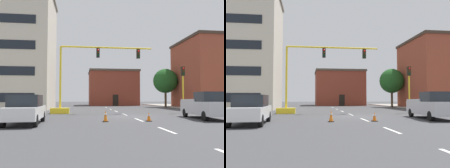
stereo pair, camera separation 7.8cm
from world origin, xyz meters
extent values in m
plane|color=#424244|center=(0.00, 0.00, 0.00)|extent=(160.00, 160.00, 0.00)
cube|color=#9E998E|center=(13.27, 8.00, 0.07)|extent=(6.00, 56.00, 0.14)
cube|color=silver|center=(0.00, -8.50, 0.00)|extent=(0.16, 2.40, 0.01)
cube|color=silver|center=(0.00, -3.00, 0.00)|extent=(0.16, 2.40, 0.01)
cube|color=silver|center=(0.00, 2.50, 0.00)|extent=(0.16, 2.40, 0.01)
cube|color=silver|center=(0.00, 8.00, 0.00)|extent=(0.16, 2.40, 0.01)
cube|color=silver|center=(0.00, 13.50, 0.00)|extent=(0.16, 2.40, 0.01)
cube|color=silver|center=(0.00, 19.00, 0.00)|extent=(0.16, 2.40, 0.01)
cube|color=brown|center=(2.68, 31.56, 3.46)|extent=(9.88, 9.00, 6.91)
cube|color=#4C4238|center=(2.68, 31.56, 7.11)|extent=(10.18, 9.30, 0.40)
cube|color=black|center=(2.68, 27.03, 1.10)|extent=(1.10, 0.06, 2.20)
cube|color=brown|center=(17.80, 16.13, 5.18)|extent=(11.85, 10.72, 10.36)
cube|color=#3D2D23|center=(17.80, 16.13, 10.56)|extent=(12.15, 11.02, 0.40)
cube|color=yellow|center=(-6.14, 4.75, 0.28)|extent=(1.80, 1.20, 0.55)
cylinder|color=yellow|center=(-6.14, 4.75, 3.65)|extent=(0.20, 0.20, 6.20)
cylinder|color=yellow|center=(-1.44, 4.75, 6.75)|extent=(9.40, 0.16, 0.16)
cube|color=black|center=(-2.38, 4.75, 6.18)|extent=(0.32, 0.36, 0.95)
sphere|color=red|center=(-2.38, 4.56, 6.45)|extent=(0.20, 0.20, 0.20)
sphere|color=#38280A|center=(-2.38, 4.56, 6.17)|extent=(0.20, 0.20, 0.20)
sphere|color=black|center=(-2.38, 4.56, 5.89)|extent=(0.20, 0.20, 0.20)
cube|color=black|center=(1.85, 4.75, 6.18)|extent=(0.32, 0.36, 0.95)
sphere|color=red|center=(1.85, 4.56, 6.45)|extent=(0.20, 0.20, 0.20)
sphere|color=#38280A|center=(1.85, 4.56, 6.17)|extent=(0.20, 0.20, 0.20)
sphere|color=black|center=(1.85, 4.56, 5.89)|extent=(0.20, 0.20, 0.20)
cylinder|color=yellow|center=(6.39, 3.96, 2.40)|extent=(0.14, 0.14, 4.80)
cube|color=black|center=(6.39, 3.96, 4.33)|extent=(0.32, 0.36, 0.95)
sphere|color=red|center=(6.39, 3.77, 4.60)|extent=(0.20, 0.20, 0.20)
sphere|color=#38280A|center=(6.39, 3.77, 4.32)|extent=(0.20, 0.20, 0.20)
sphere|color=black|center=(6.39, 3.77, 4.04)|extent=(0.20, 0.20, 0.20)
cylinder|color=#4C3823|center=(10.09, 19.39, 1.44)|extent=(0.36, 0.36, 2.89)
sphere|color=#1E511E|center=(10.09, 19.39, 4.43)|extent=(4.10, 4.10, 4.10)
cube|color=#BCBCC1|center=(5.19, -2.71, 0.81)|extent=(2.38, 5.53, 0.95)
cube|color=#1E2328|center=(5.13, -3.61, 1.64)|extent=(1.96, 1.93, 0.70)
cube|color=#BCBCC1|center=(5.28, -1.53, 1.37)|extent=(2.19, 2.94, 0.16)
cylinder|color=black|center=(4.16, -4.48, 0.34)|extent=(0.27, 0.69, 0.68)
cylinder|color=black|center=(6.22, -0.95, 0.34)|extent=(0.27, 0.69, 0.68)
cylinder|color=black|center=(4.42, -0.82, 0.34)|extent=(0.27, 0.69, 0.68)
cube|color=white|center=(-7.36, -4.94, 0.69)|extent=(1.95, 4.54, 0.70)
cube|color=#1E2328|center=(-7.36, -4.84, 1.39)|extent=(1.75, 2.34, 0.70)
cylinder|color=black|center=(-8.22, -3.43, 0.34)|extent=(0.24, 0.68, 0.68)
cylinder|color=black|center=(-6.57, -3.39, 0.34)|extent=(0.24, 0.68, 0.68)
cylinder|color=black|center=(-8.15, -6.49, 0.34)|extent=(0.24, 0.68, 0.68)
cylinder|color=black|center=(-6.50, -6.45, 0.34)|extent=(0.24, 0.68, 0.68)
cube|color=black|center=(0.40, -4.09, 0.02)|extent=(0.36, 0.36, 0.04)
cone|color=orange|center=(0.40, -4.09, 0.33)|extent=(0.28, 0.28, 0.59)
cylinder|color=white|center=(0.40, -4.09, 0.40)|extent=(0.19, 0.19, 0.08)
cube|color=black|center=(-2.50, -4.06, 0.02)|extent=(0.36, 0.36, 0.04)
cone|color=orange|center=(-2.50, -4.06, 0.41)|extent=(0.28, 0.28, 0.75)
cylinder|color=white|center=(-2.50, -4.06, 0.50)|extent=(0.19, 0.19, 0.08)
camera|label=1|loc=(-4.12, -19.80, 1.56)|focal=38.74mm
camera|label=2|loc=(-4.04, -19.81, 1.56)|focal=38.74mm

